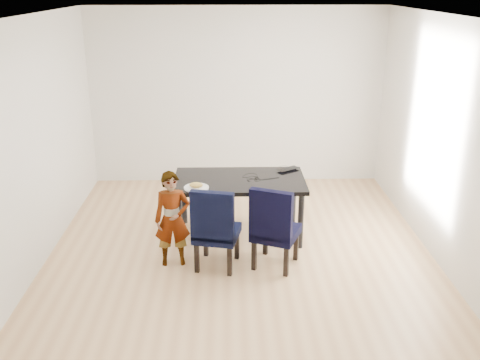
{
  "coord_description": "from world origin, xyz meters",
  "views": [
    {
      "loc": [
        -0.13,
        -5.63,
        3.03
      ],
      "look_at": [
        0.0,
        0.2,
        0.85
      ],
      "focal_mm": 40.0,
      "sensor_mm": 36.0,
      "label": 1
    }
  ],
  "objects_px": {
    "dining_table": "(239,207)",
    "child": "(172,219)",
    "chair_right": "(276,226)",
    "plate": "(196,188)",
    "chair_left": "(217,226)",
    "laptop": "(286,168)"
  },
  "relations": [
    {
      "from": "chair_left",
      "to": "chair_right",
      "type": "relative_size",
      "value": 1.0
    },
    {
      "from": "child",
      "to": "chair_left",
      "type": "bearing_deg",
      "value": -14.12
    },
    {
      "from": "child",
      "to": "laptop",
      "type": "height_order",
      "value": "child"
    },
    {
      "from": "dining_table",
      "to": "chair_left",
      "type": "xyz_separation_m",
      "value": [
        -0.27,
        -0.78,
        0.11
      ]
    },
    {
      "from": "laptop",
      "to": "plate",
      "type": "bearing_deg",
      "value": -3.08
    },
    {
      "from": "plate",
      "to": "child",
      "type": "bearing_deg",
      "value": -120.82
    },
    {
      "from": "chair_left",
      "to": "laptop",
      "type": "relative_size",
      "value": 3.27
    },
    {
      "from": "chair_left",
      "to": "chair_right",
      "type": "distance_m",
      "value": 0.66
    },
    {
      "from": "chair_left",
      "to": "plate",
      "type": "height_order",
      "value": "chair_left"
    },
    {
      "from": "dining_table",
      "to": "chair_right",
      "type": "relative_size",
      "value": 1.64
    },
    {
      "from": "child",
      "to": "plate",
      "type": "xyz_separation_m",
      "value": [
        0.25,
        0.42,
        0.21
      ]
    },
    {
      "from": "dining_table",
      "to": "chair_left",
      "type": "relative_size",
      "value": 1.65
    },
    {
      "from": "chair_left",
      "to": "chair_right",
      "type": "xyz_separation_m",
      "value": [
        0.66,
        0.0,
        0.0
      ]
    },
    {
      "from": "dining_table",
      "to": "laptop",
      "type": "xyz_separation_m",
      "value": [
        0.61,
        0.35,
        0.39
      ]
    },
    {
      "from": "chair_right",
      "to": "plate",
      "type": "bearing_deg",
      "value": 174.81
    },
    {
      "from": "chair_left",
      "to": "child",
      "type": "height_order",
      "value": "child"
    },
    {
      "from": "dining_table",
      "to": "child",
      "type": "bearing_deg",
      "value": -136.58
    },
    {
      "from": "chair_right",
      "to": "child",
      "type": "xyz_separation_m",
      "value": [
        -1.15,
        0.06,
        0.06
      ]
    },
    {
      "from": "chair_right",
      "to": "laptop",
      "type": "height_order",
      "value": "chair_right"
    },
    {
      "from": "dining_table",
      "to": "child",
      "type": "distance_m",
      "value": 1.06
    },
    {
      "from": "chair_left",
      "to": "laptop",
      "type": "bearing_deg",
      "value": 64.83
    },
    {
      "from": "laptop",
      "to": "chair_left",
      "type": "bearing_deg",
      "value": 18.98
    }
  ]
}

